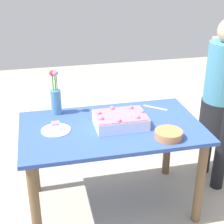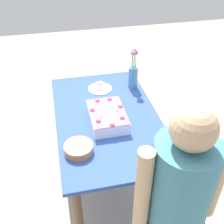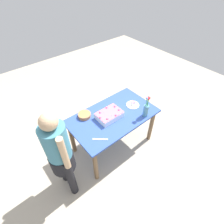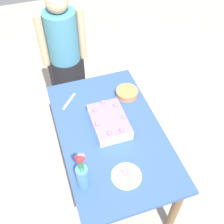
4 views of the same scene
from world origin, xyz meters
The scene contains 8 objects.
ground_plane centered at (0.00, 0.00, 0.00)m, with size 8.00×8.00×0.00m, color #AEA18E.
dining_table centered at (0.00, 0.00, 0.62)m, with size 1.38×0.82×0.75m.
sheet_cake centered at (0.07, -0.01, 0.80)m, with size 0.39×0.27×0.12m.
serving_plate_with_slice centered at (-0.42, 0.02, 0.76)m, with size 0.22×0.22×0.07m.
cake_knife centered at (0.44, 0.25, 0.75)m, with size 0.21×0.02×0.00m, color silver.
flower_vase centered at (-0.39, 0.32, 0.89)m, with size 0.08×0.08×0.37m.
fruit_bowl centered at (0.35, -0.27, 0.77)m, with size 0.20×0.20×0.06m, color #B97645.
person_standing centered at (0.99, 0.16, 0.85)m, with size 0.31×0.45×1.49m.
Camera 3 is at (1.27, 1.50, 2.66)m, focal length 28.00 mm.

